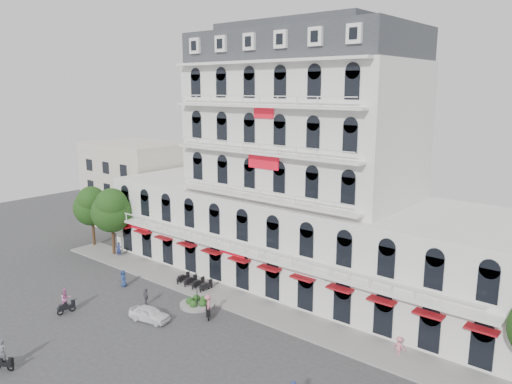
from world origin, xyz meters
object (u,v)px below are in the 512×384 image
object	(u,v)px
rider_center	(208,306)
rider_west	(2,356)
rider_southwest	(66,301)
parked_car	(150,314)

from	to	relation	value
rider_center	rider_west	bearing A→B (deg)	-67.07
rider_southwest	rider_center	world-z (taller)	rider_southwest
parked_car	rider_west	world-z (taller)	rider_west
rider_west	rider_center	bearing A→B (deg)	43.74
parked_car	rider_center	distance (m)	5.01
rider_southwest	rider_center	distance (m)	12.66
rider_southwest	rider_center	bearing A→B (deg)	-48.11
parked_car	rider_southwest	xyz separation A→B (m)	(-6.83, -3.80, 0.56)
parked_car	rider_center	world-z (taller)	rider_center
rider_west	rider_center	size ratio (longest dim) A/B	1.10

